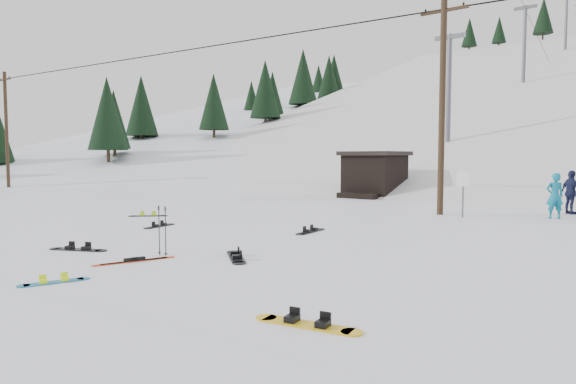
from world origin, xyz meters
The scene contains 22 objects.
ground centered at (0.00, 0.00, 0.00)m, with size 200.00×200.00×0.00m, color white.
ski_slope centered at (0.00, 55.00, -12.00)m, with size 60.00×75.00×45.00m, color silver.
ridge_left centered at (-36.00, 48.00, -11.00)m, with size 34.00×85.00×38.00m, color white.
treeline_left centered at (-34.00, 40.00, 0.00)m, with size 20.00×64.00×10.00m, color black, non-canonical shape.
utility_pole centered at (2.00, 14.00, 4.68)m, with size 2.00×0.26×9.00m.
utility_pole_left centered at (-32.00, 11.00, 4.68)m, with size 2.00×0.26×9.00m.
trail_sign centered at (3.10, 13.58, 1.27)m, with size 0.50×0.09×1.85m.
lift_hut centered at (-5.00, 20.94, 1.36)m, with size 3.40×4.10×2.75m.
lift_tower_near centered at (-4.00, 30.00, 7.86)m, with size 2.20×0.36×8.00m.
lift_tower_mid centered at (-4.00, 50.00, 14.36)m, with size 2.20×0.36×8.00m.
lift_tower_far centered at (-4.00, 70.00, 20.86)m, with size 2.20×0.36×8.00m.
hero_snowboard centered at (0.74, -1.92, 0.02)m, with size 0.59×1.26×0.09m.
hero_skis centered at (0.25, 0.23, 0.03)m, with size 0.69×1.86×0.10m.
ski_poles centered at (0.16, 1.11, 0.63)m, with size 0.34×0.09×1.23m.
board_scatter_a centered at (-2.16, 0.18, 0.03)m, with size 1.50×0.89×0.11m.
board_scatter_b centered at (-4.19, 4.33, 0.03)m, with size 0.53×1.46×0.10m.
board_scatter_c centered at (-7.10, 5.96, 0.03)m, with size 1.20×1.21×0.11m.
board_scatter_d centered at (1.78, 2.03, 0.03)m, with size 1.40×1.20×0.12m.
board_scatter_e centered at (6.08, -0.89, 0.03)m, with size 1.66×0.57×0.12m.
board_scatter_f centered at (0.69, 6.57, 0.03)m, with size 0.47×1.63×0.11m.
skier_teal centered at (6.06, 15.46, 0.90)m, with size 0.65×0.43×1.80m, color #0E718D.
skier_navy centered at (6.26, 17.62, 0.93)m, with size 1.09×0.45×1.86m, color #191F3F.
Camera 1 is at (10.39, -6.73, 2.45)m, focal length 32.00 mm.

